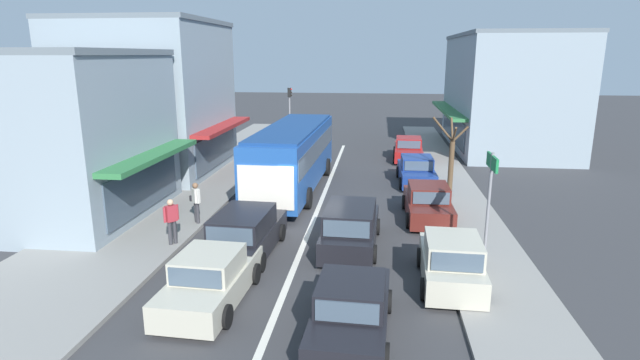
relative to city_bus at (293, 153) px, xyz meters
name	(u,v)px	position (x,y,z in m)	size (l,w,h in m)	color
ground_plane	(311,225)	(1.60, -5.13, -1.88)	(140.00, 140.00, 0.00)	#353538
lane_centre_line	(323,197)	(1.60, -1.13, -1.88)	(0.20, 28.00, 0.01)	silver
sidewalk_left	(200,181)	(-5.20, 0.87, -1.81)	(5.20, 44.00, 0.14)	gray
kerb_right	(450,189)	(7.80, 0.87, -1.82)	(2.80, 44.00, 0.12)	gray
shopfront_corner_near	(59,137)	(-8.57, -5.36, 1.53)	(7.89, 7.55, 6.82)	#84939E
shopfront_mid_block	(150,98)	(-8.58, 2.97, 2.34)	(8.43, 8.32, 8.46)	#84939E
building_right_far	(506,92)	(13.08, 13.25, 2.13)	(8.12, 13.25, 8.03)	#84939E
city_bus	(293,153)	(0.00, 0.00, 0.00)	(2.97, 10.92, 3.23)	#1E4C99
sedan_adjacent_lane_trail	(211,280)	(-0.26, -11.77, -1.22)	(2.04, 4.28, 1.47)	#B7B29E
wagon_queue_far_back	(246,234)	(-0.19, -8.40, -1.14)	(2.09, 4.57, 1.58)	black
sedan_queue_gap_filler	(351,311)	(3.63, -13.03, -1.22)	(2.03, 4.27, 1.47)	black
wagon_behind_bus_mid	(351,227)	(3.29, -7.35, -1.14)	(2.05, 4.56, 1.58)	black
parked_hatchback_kerb_front	(451,262)	(6.38, -9.93, -1.17)	(1.90, 3.74, 1.54)	#B7B29E
parked_sedan_kerb_second	(428,203)	(6.26, -3.79, -1.22)	(1.95, 4.23, 1.47)	#561E19
parked_sedan_kerb_third	(416,171)	(6.19, 2.03, -1.22)	(1.98, 4.24, 1.47)	navy
parked_sedan_kerb_rear	(408,150)	(6.10, 8.18, -1.22)	(2.00, 4.26, 1.47)	maroon
traffic_light_downstreet	(290,106)	(-2.55, 13.41, 0.97)	(0.32, 0.24, 4.20)	gray
directional_road_sign	(491,181)	(7.77, -7.85, 0.80)	(0.10, 1.40, 3.60)	gray
street_tree_right	(451,162)	(7.53, -0.68, -0.09)	(1.66, 1.65, 3.86)	brown
pedestrian_with_handbag_near	(196,200)	(-2.88, -5.77, -0.81)	(0.54, 0.56, 1.63)	#333338
pedestrian_browsing_midblock	(171,219)	(-2.91, -8.09, -0.81)	(0.40, 0.46, 1.63)	#333338
pedestrian_far_walker	(271,142)	(-2.81, 7.65, -0.81)	(0.44, 0.41, 1.63)	#333338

